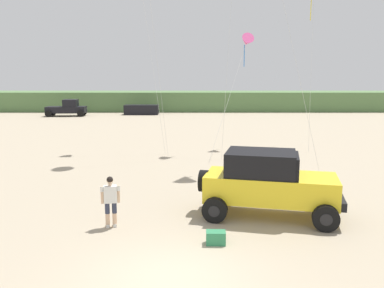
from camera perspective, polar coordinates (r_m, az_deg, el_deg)
name	(u,v)px	position (r m, az deg, el deg)	size (l,w,h in m)	color
ground_plane	(168,279)	(10.13, -3.38, -18.60)	(220.00, 220.00, 0.00)	tan
dune_ridge	(183,101)	(56.68, -1.28, 6.14)	(90.00, 7.19, 2.59)	#567A47
jeep	(267,182)	(14.05, 10.60, -5.33)	(5.01, 3.26, 2.26)	yellow
person_watching	(109,199)	(13.13, -11.68, -7.63)	(0.61, 0.37, 1.67)	#DBB28E
cooler_box	(215,238)	(11.90, 3.21, -13.12)	(0.56, 0.36, 0.38)	#2D7F51
distant_pickup	(66,108)	(50.61, -17.46, 4.86)	(4.74, 2.71, 1.98)	black
distant_sedan	(140,110)	(50.65, -7.37, 4.85)	(4.20, 1.70, 1.20)	black
kite_white_parafoil	(245,41)	(27.88, 7.57, 14.22)	(3.31, 6.37, 7.69)	#E04C93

